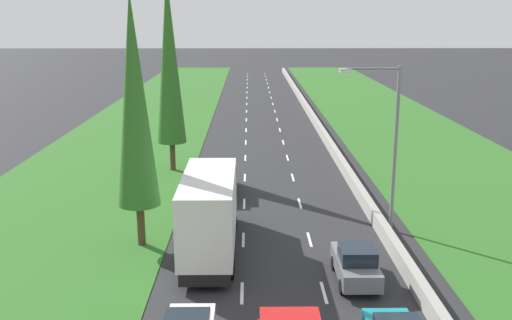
{
  "coord_description": "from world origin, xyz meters",
  "views": [
    {
      "loc": [
        -1.42,
        -1.44,
        11.49
      ],
      "look_at": [
        -0.88,
        43.94,
        0.09
      ],
      "focal_mm": 40.45,
      "sensor_mm": 36.0,
      "label": 1
    }
  ],
  "objects_px": {
    "poplar_tree_third": "(169,59)",
    "teal_sedan_left_lane_fourth": "(221,183)",
    "white_box_truck_left_lane": "(210,211)",
    "poplar_tree_second": "(135,102)",
    "grey_hatchback_right_lane": "(356,264)",
    "street_light_mast": "(389,137)"
  },
  "relations": [
    {
      "from": "street_light_mast",
      "to": "white_box_truck_left_lane",
      "type": "bearing_deg",
      "value": -163.0
    },
    {
      "from": "grey_hatchback_right_lane",
      "to": "white_box_truck_left_lane",
      "type": "relative_size",
      "value": 0.41
    },
    {
      "from": "grey_hatchback_right_lane",
      "to": "poplar_tree_third",
      "type": "distance_m",
      "value": 23.11
    },
    {
      "from": "grey_hatchback_right_lane",
      "to": "street_light_mast",
      "type": "relative_size",
      "value": 0.43
    },
    {
      "from": "teal_sedan_left_lane_fourth",
      "to": "poplar_tree_second",
      "type": "xyz_separation_m",
      "value": [
        -3.72,
        -8.52,
        6.61
      ]
    },
    {
      "from": "teal_sedan_left_lane_fourth",
      "to": "poplar_tree_third",
      "type": "distance_m",
      "value": 10.6
    },
    {
      "from": "white_box_truck_left_lane",
      "to": "teal_sedan_left_lane_fourth",
      "type": "bearing_deg",
      "value": 89.46
    },
    {
      "from": "white_box_truck_left_lane",
      "to": "poplar_tree_second",
      "type": "height_order",
      "value": "poplar_tree_second"
    },
    {
      "from": "grey_hatchback_right_lane",
      "to": "street_light_mast",
      "type": "xyz_separation_m",
      "value": [
        2.71,
        6.23,
        4.4
      ]
    },
    {
      "from": "white_box_truck_left_lane",
      "to": "street_light_mast",
      "type": "distance_m",
      "value": 10.23
    },
    {
      "from": "street_light_mast",
      "to": "poplar_tree_second",
      "type": "bearing_deg",
      "value": -171.76
    },
    {
      "from": "poplar_tree_third",
      "to": "teal_sedan_left_lane_fourth",
      "type": "bearing_deg",
      "value": -57.52
    },
    {
      "from": "grey_hatchback_right_lane",
      "to": "teal_sedan_left_lane_fourth",
      "type": "relative_size",
      "value": 0.87
    },
    {
      "from": "white_box_truck_left_lane",
      "to": "poplar_tree_second",
      "type": "xyz_separation_m",
      "value": [
        -3.63,
        0.98,
        5.24
      ]
    },
    {
      "from": "grey_hatchback_right_lane",
      "to": "poplar_tree_second",
      "type": "height_order",
      "value": "poplar_tree_second"
    },
    {
      "from": "grey_hatchback_right_lane",
      "to": "street_light_mast",
      "type": "height_order",
      "value": "street_light_mast"
    },
    {
      "from": "street_light_mast",
      "to": "grey_hatchback_right_lane",
      "type": "bearing_deg",
      "value": -113.52
    },
    {
      "from": "white_box_truck_left_lane",
      "to": "poplar_tree_second",
      "type": "relative_size",
      "value": 0.74
    },
    {
      "from": "teal_sedan_left_lane_fourth",
      "to": "poplar_tree_third",
      "type": "height_order",
      "value": "poplar_tree_third"
    },
    {
      "from": "teal_sedan_left_lane_fourth",
      "to": "poplar_tree_third",
      "type": "xyz_separation_m",
      "value": [
        -3.99,
        6.27,
        7.56
      ]
    },
    {
      "from": "grey_hatchback_right_lane",
      "to": "teal_sedan_left_lane_fourth",
      "type": "height_order",
      "value": "grey_hatchback_right_lane"
    },
    {
      "from": "poplar_tree_second",
      "to": "street_light_mast",
      "type": "distance_m",
      "value": 13.28
    }
  ]
}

